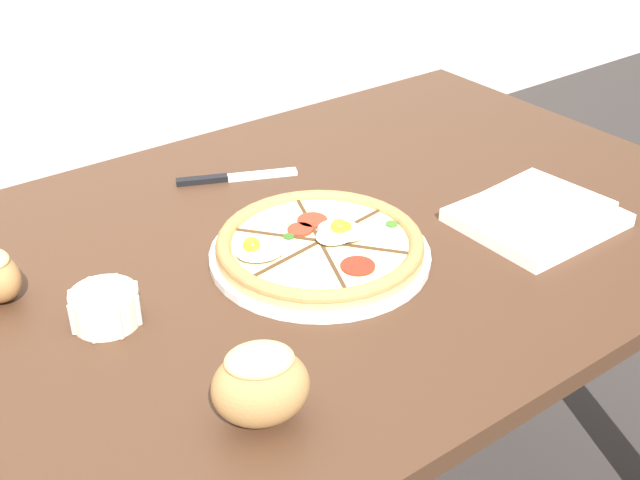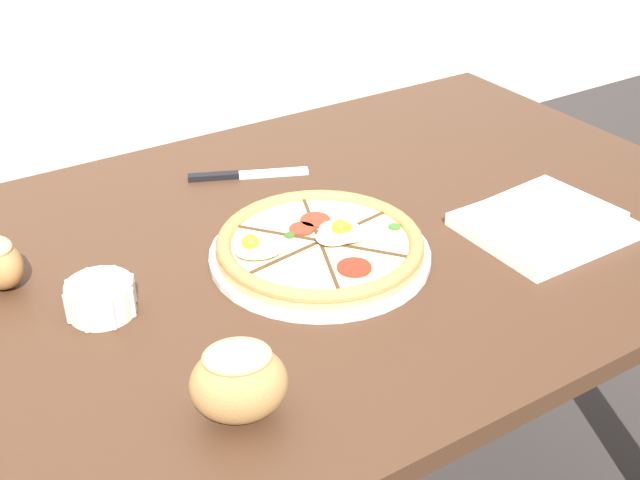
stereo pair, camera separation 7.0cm
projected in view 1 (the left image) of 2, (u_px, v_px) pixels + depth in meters
The scene contains 6 objects.
dining_table at pixel (261, 307), 1.19m from camera, with size 1.55×0.87×0.72m.
pizza at pixel (320, 246), 1.14m from camera, with size 0.32×0.32×0.05m.
ramekin_bowl at pixel (105, 306), 1.01m from camera, with size 0.09×0.09×0.04m.
napkin_folded at pixel (537, 214), 1.22m from camera, with size 0.23×0.19×0.04m.
bread_piece_mid at pixel (260, 384), 0.84m from camera, with size 0.13×0.11×0.10m.
knife_main at pixel (236, 177), 1.36m from camera, with size 0.20×0.10×0.01m.
Camera 1 is at (-0.51, -0.83, 1.34)m, focal length 45.00 mm.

